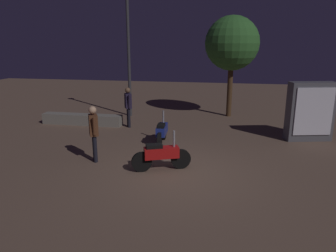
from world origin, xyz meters
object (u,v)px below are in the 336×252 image
person_rider_beside (128,104)px  person_bystander_far (94,129)px  motorcycle_red_foreground (161,155)px  streetlamp_near (128,40)px  kiosk_billboard (310,112)px  motorcycle_blue_parked_left (162,132)px

person_rider_beside → person_bystander_far: size_ratio=0.99×
motorcycle_red_foreground → streetlamp_near: 7.52m
motorcycle_red_foreground → kiosk_billboard: (4.66, 3.68, 0.61)m
person_bystander_far → streetlamp_near: (-0.73, 5.97, 2.53)m
motorcycle_blue_parked_left → streetlamp_near: 5.56m
motorcycle_red_foreground → person_rider_beside: size_ratio=0.95×
motorcycle_blue_parked_left → person_bystander_far: 2.62m
motorcycle_blue_parked_left → kiosk_billboard: kiosk_billboard is taller
motorcycle_red_foreground → person_rider_beside: 4.84m
motorcycle_red_foreground → kiosk_billboard: bearing=16.3°
person_bystander_far → streetlamp_near: size_ratio=0.30×
motorcycle_blue_parked_left → kiosk_billboard: size_ratio=0.79×
motorcycle_blue_parked_left → person_rider_beside: (-1.82, 1.96, 0.55)m
streetlamp_near → kiosk_billboard: (7.46, -2.58, -2.47)m
person_rider_beside → kiosk_billboard: kiosk_billboard is taller
motorcycle_blue_parked_left → person_rider_beside: size_ratio=1.00×
motorcycle_blue_parked_left → streetlamp_near: streetlamp_near is taller
motorcycle_blue_parked_left → motorcycle_red_foreground: bearing=-172.3°
streetlamp_near → person_bystander_far: bearing=-83.0°
motorcycle_red_foreground → person_bystander_far: size_ratio=0.94×
person_rider_beside → person_bystander_far: bearing=63.9°
person_bystander_far → streetlamp_near: bearing=-111.5°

